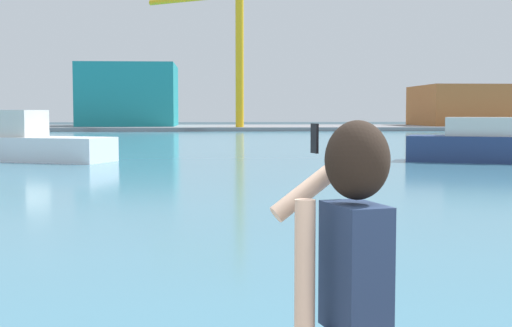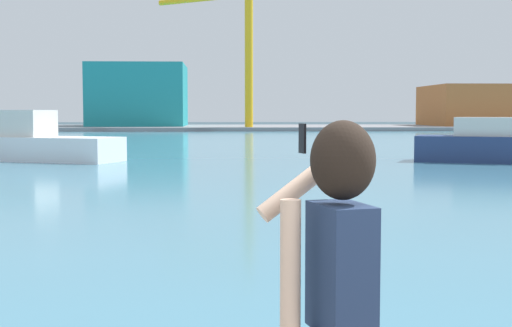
% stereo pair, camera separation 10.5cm
% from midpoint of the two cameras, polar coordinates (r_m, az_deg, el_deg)
% --- Properties ---
extents(ground_plane, '(220.00, 220.00, 0.00)m').
position_cam_midpoint_polar(ground_plane, '(52.29, -2.27, 1.62)').
color(ground_plane, '#334751').
extents(harbor_water, '(140.00, 100.00, 0.02)m').
position_cam_midpoint_polar(harbor_water, '(54.29, -2.32, 1.72)').
color(harbor_water, teal).
rests_on(harbor_water, ground_plane).
extents(far_shore_dock, '(140.00, 20.00, 0.48)m').
position_cam_midpoint_polar(far_shore_dock, '(94.26, -2.88, 2.92)').
color(far_shore_dock, gray).
rests_on(far_shore_dock, ground_plane).
extents(person_photographer, '(0.54, 0.54, 1.74)m').
position_cam_midpoint_polar(person_photographer, '(3.11, 6.82, -9.02)').
color(person_photographer, '#2D3342').
rests_on(person_photographer, quay_promenade).
extents(boat_moored, '(8.42, 5.43, 2.42)m').
position_cam_midpoint_polar(boat_moored, '(35.43, -18.17, 1.59)').
color(boat_moored, white).
rests_on(boat_moored, harbor_water).
extents(boat_moored_2, '(8.87, 5.45, 2.09)m').
position_cam_midpoint_polar(boat_moored_2, '(34.43, 19.09, 1.37)').
color(boat_moored_2, navy).
rests_on(boat_moored_2, harbor_water).
extents(warehouse_left, '(12.43, 13.04, 8.16)m').
position_cam_midpoint_polar(warehouse_left, '(96.23, -10.24, 5.45)').
color(warehouse_left, teal).
rests_on(warehouse_left, far_shore_dock).
extents(warehouse_right, '(13.57, 13.79, 5.48)m').
position_cam_midpoint_polar(warehouse_right, '(101.77, 16.76, 4.52)').
color(warehouse_right, '#B26633').
rests_on(warehouse_right, far_shore_dock).
extents(port_crane, '(12.03, 8.42, 16.93)m').
position_cam_midpoint_polar(port_crane, '(87.90, -2.47, 9.92)').
color(port_crane, yellow).
rests_on(port_crane, far_shore_dock).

